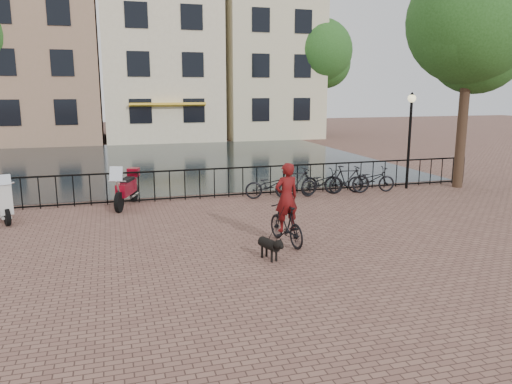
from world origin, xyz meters
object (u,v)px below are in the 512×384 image
object	(u,v)px
lamp_post	(410,124)
scooter	(1,196)
cyclist	(286,208)
dog	(269,247)
motorcycle	(126,184)

from	to	relation	value
lamp_post	scooter	size ratio (longest dim) A/B	2.14
cyclist	scooter	xyz separation A→B (m)	(-6.91, 4.22, -0.15)
lamp_post	cyclist	size ratio (longest dim) A/B	1.51
lamp_post	dog	distance (m)	9.74
scooter	lamp_post	bearing A→B (deg)	-16.78
lamp_post	motorcycle	world-z (taller)	lamp_post
motorcycle	scooter	xyz separation A→B (m)	(-3.41, -0.84, 0.00)
lamp_post	dog	bearing A→B (deg)	-140.42
lamp_post	dog	xyz separation A→B (m)	(-7.33, -6.06, -2.11)
scooter	cyclist	bearing A→B (deg)	-51.98
dog	scooter	size ratio (longest dim) A/B	0.53
cyclist	scooter	size ratio (longest dim) A/B	1.42
cyclist	motorcycle	bearing A→B (deg)	-64.14
lamp_post	scooter	world-z (taller)	lamp_post
motorcycle	cyclist	bearing A→B (deg)	-35.91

